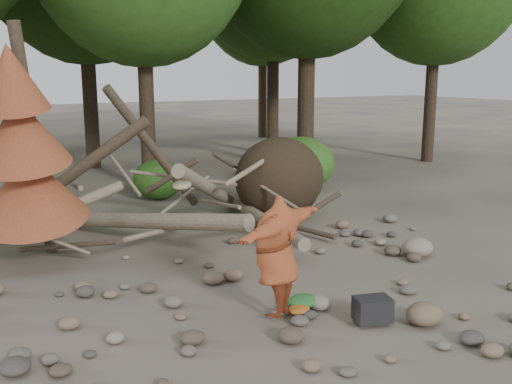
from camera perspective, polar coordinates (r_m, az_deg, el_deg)
ground at (r=9.03m, az=2.26°, el=-10.74°), size 120.00×120.00×0.00m
deadfall_pile at (r=13.26m, az=0.33°, el=0.92°), size 8.55×5.24×3.30m
dead_conifer at (r=10.66m, az=-22.11°, el=3.67°), size 2.06×2.16×4.35m
bush_mid at (r=16.05m, az=-9.72°, el=1.25°), size 1.40×1.40×1.12m
bush_right at (r=17.14m, az=4.55°, el=2.87°), size 2.00×2.00×1.60m
frisbee_thrower at (r=8.01m, az=2.11°, el=-6.43°), size 2.48×1.58×2.02m
backpack at (r=8.32m, az=11.55°, el=-11.78°), size 0.57×0.46×0.34m
cloth_green at (r=8.67m, az=4.77°, el=-11.11°), size 0.48×0.40×0.18m
cloth_orange at (r=8.46m, az=4.32°, el=-11.95°), size 0.33×0.27×0.12m
boulder_front_right at (r=8.49m, az=16.48°, el=-11.62°), size 0.53×0.48×0.32m
boulder_mid_right at (r=11.41m, az=15.85°, el=-5.34°), size 0.61×0.55×0.37m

